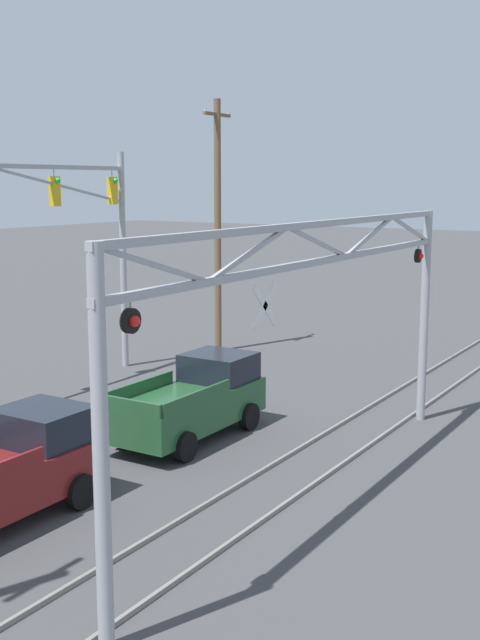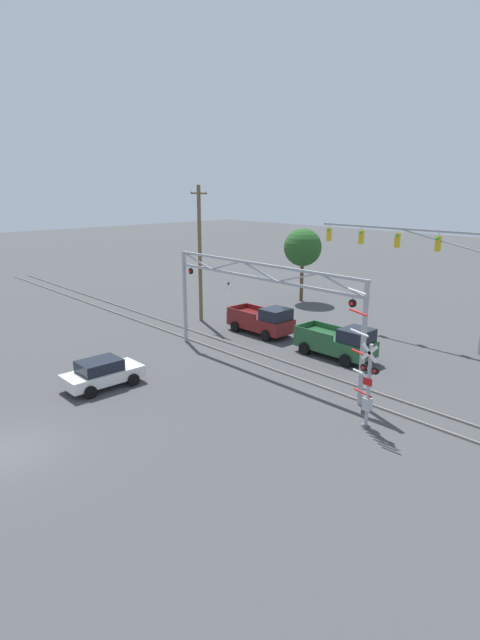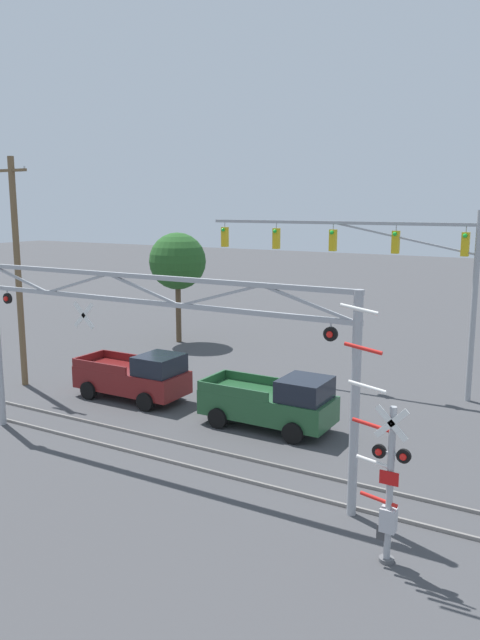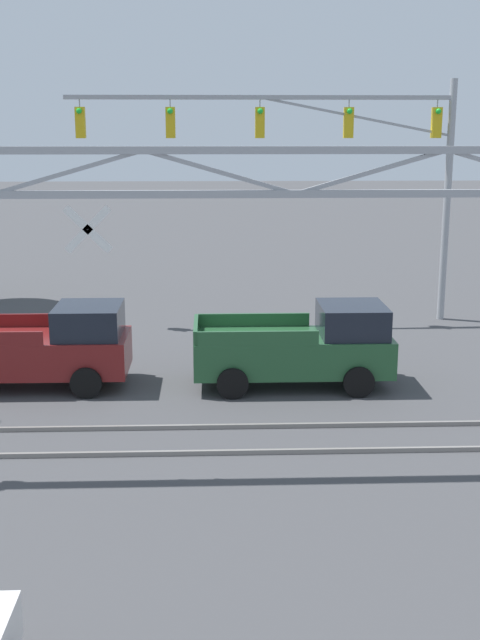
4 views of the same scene
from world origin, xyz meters
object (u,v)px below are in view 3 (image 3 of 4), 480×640
crossing_signal_mast (386,480)px  pickup_truck_lead (273,402)px  traffic_signal_span (388,261)px  utility_pole_left (18,271)px  background_tree_beyond_span (178,262)px  pickup_truck_following (136,377)px  crossing_gantry (144,333)px

crossing_signal_mast → pickup_truck_lead: (-6.18, 6.47, -1.00)m
traffic_signal_span → utility_pole_left: bearing=-151.7°
crossing_signal_mast → traffic_signal_span: bearing=107.5°
crossing_signal_mast → pickup_truck_lead: bearing=133.7°
traffic_signal_span → background_tree_beyond_span: traffic_signal_span is taller
utility_pole_left → background_tree_beyond_span: bearing=85.9°
traffic_signal_span → pickup_truck_following: size_ratio=2.56×
pickup_truck_following → background_tree_beyond_span: 11.95m
crossing_gantry → crossing_signal_mast: bearing=-11.8°
crossing_gantry → pickup_truck_following: crossing_gantry is taller
traffic_signal_span → pickup_truck_lead: bearing=-105.2°
background_tree_beyond_span → pickup_truck_lead: bearing=-41.4°
crossing_signal_mast → traffic_signal_span: 14.68m
utility_pole_left → pickup_truck_following: bearing=8.3°
crossing_gantry → traffic_signal_span: (4.04, 11.82, 1.47)m
crossing_signal_mast → background_tree_beyond_span: (-17.87, 16.76, 2.84)m
pickup_truck_lead → background_tree_beyond_span: background_tree_beyond_span is taller
crossing_signal_mast → pickup_truck_lead: 9.01m
crossing_gantry → pickup_truck_lead: size_ratio=2.84×
crossing_signal_mast → utility_pole_left: size_ratio=0.59×
crossing_gantry → pickup_truck_following: size_ratio=2.85×
crossing_signal_mast → pickup_truck_following: 14.45m
pickup_truck_lead → crossing_gantry: bearing=-114.1°
pickup_truck_following → background_tree_beyond_span: bearing=116.6°
pickup_truck_lead → crossing_signal_mast: bearing=-46.3°
traffic_signal_span → background_tree_beyond_span: size_ratio=1.93×
pickup_truck_lead → pickup_truck_following: bearing=178.5°
pickup_truck_following → utility_pole_left: size_ratio=0.48×
crossing_signal_mast → utility_pole_left: bearing=162.7°
crossing_signal_mast → pickup_truck_following: size_ratio=1.21×
pickup_truck_lead → utility_pole_left: (-12.48, -0.68, 4.26)m
utility_pole_left → background_tree_beyond_span: 11.00m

